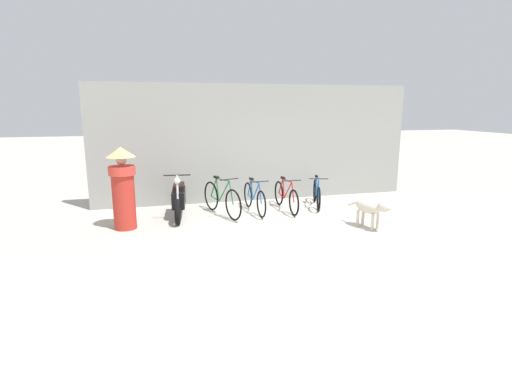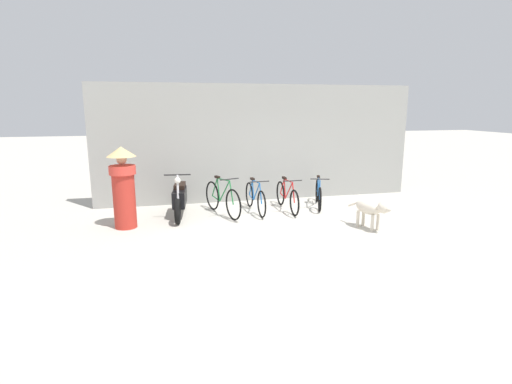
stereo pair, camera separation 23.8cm
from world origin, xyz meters
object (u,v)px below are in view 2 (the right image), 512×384
(motorcycle, at_px, (180,198))
(bicycle_0, at_px, (222,199))
(stray_dog, at_px, (372,208))
(bicycle_3, at_px, (318,194))
(bicycle_1, at_px, (255,198))
(bicycle_2, at_px, (287,197))
(person_in_robes, at_px, (123,185))

(motorcycle, bearing_deg, bicycle_0, 89.01)
(stray_dog, bearing_deg, bicycle_3, 170.36)
(bicycle_1, relative_size, bicycle_2, 0.98)
(bicycle_0, relative_size, motorcycle, 0.88)
(bicycle_3, bearing_deg, bicycle_0, -66.87)
(stray_dog, bearing_deg, motorcycle, -136.21)
(bicycle_2, bearing_deg, stray_dog, 31.72)
(bicycle_0, relative_size, bicycle_2, 1.01)
(stray_dog, bearing_deg, bicycle_1, -152.41)
(bicycle_3, bearing_deg, stray_dog, 26.95)
(bicycle_2, bearing_deg, motorcycle, -92.30)
(bicycle_2, distance_m, bicycle_3, 0.90)
(bicycle_3, relative_size, stray_dog, 1.39)
(bicycle_2, relative_size, motorcycle, 0.88)
(bicycle_3, bearing_deg, bicycle_1, -66.91)
(motorcycle, bearing_deg, bicycle_2, 94.92)
(motorcycle, bearing_deg, bicycle_1, 94.77)
(bicycle_3, relative_size, motorcycle, 0.79)
(bicycle_2, distance_m, motorcycle, 2.59)
(motorcycle, height_order, person_in_robes, person_in_robes)
(bicycle_3, distance_m, person_in_robes, 4.73)
(bicycle_2, xyz_separation_m, person_in_robes, (-3.75, -0.58, 0.58))
(bicycle_0, height_order, bicycle_1, bicycle_0)
(bicycle_0, height_order, bicycle_3, bicycle_0)
(bicycle_1, distance_m, motorcycle, 1.79)
(stray_dog, relative_size, person_in_robes, 0.65)
(bicycle_0, relative_size, bicycle_3, 1.11)
(person_in_robes, bearing_deg, motorcycle, -158.34)
(bicycle_0, distance_m, person_in_robes, 2.27)
(bicycle_0, bearing_deg, bicycle_1, 77.02)
(bicycle_0, xyz_separation_m, motorcycle, (-0.97, 0.14, 0.03))
(bicycle_2, height_order, bicycle_3, bicycle_2)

